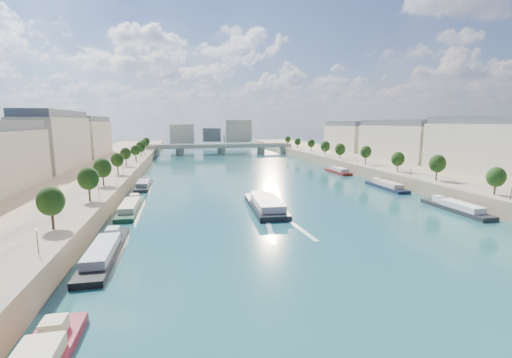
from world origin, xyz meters
name	(u,v)px	position (x,y,z in m)	size (l,w,h in m)	color
ground	(264,188)	(0.00, 100.00, 0.00)	(700.00, 700.00, 0.00)	#0D343C
quay_left	(59,189)	(-72.00, 100.00, 2.50)	(44.00, 520.00, 5.00)	#9E8460
quay_right	(428,176)	(72.00, 100.00, 2.50)	(44.00, 520.00, 5.00)	#9E8460
pave_left	(105,181)	(-57.00, 100.00, 5.05)	(14.00, 520.00, 0.10)	gray
pave_right	(397,171)	(57.00, 100.00, 5.05)	(14.00, 520.00, 0.10)	gray
trees_left	(111,164)	(-55.00, 102.00, 10.48)	(4.80, 268.80, 8.26)	#382B1E
trees_right	(380,156)	(55.00, 110.00, 10.48)	(4.80, 268.80, 8.26)	#382B1E
lamps_left	(113,177)	(-52.50, 90.00, 7.78)	(0.36, 200.36, 4.28)	black
lamps_right	(381,163)	(52.50, 105.00, 7.78)	(0.36, 200.36, 4.28)	black
buildings_left	(27,147)	(-85.00, 112.00, 16.45)	(16.00, 226.00, 23.20)	#C2B495
buildings_right	(437,141)	(85.00, 112.00, 16.45)	(16.00, 226.00, 23.20)	#C2B495
skyline	(216,133)	(3.19, 319.52, 14.66)	(79.00, 42.00, 22.00)	#C2B495
bridge	(221,148)	(0.00, 243.82, 5.08)	(112.00, 12.00, 8.15)	#C1B79E
tour_barge	(265,205)	(-7.08, 69.19, 1.14)	(9.83, 29.72, 3.98)	black
wake	(281,225)	(-7.08, 52.63, 0.02)	(10.75, 26.02, 0.04)	silver
moored_barges_left	(107,248)	(-45.50, 42.61, 0.84)	(5.00, 159.29, 3.60)	#1A1A39
moored_barges_right	(457,208)	(45.50, 54.74, 0.84)	(5.00, 164.80, 3.60)	black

